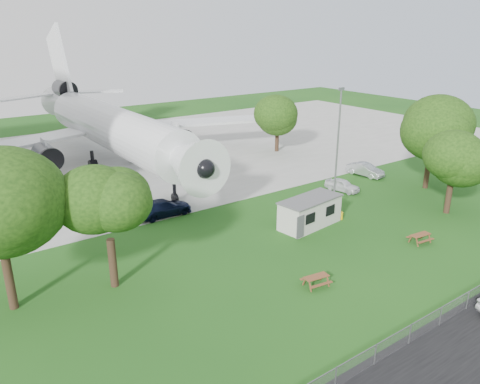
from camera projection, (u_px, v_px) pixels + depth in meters
ground at (316, 268)px, 35.00m from camera, size 160.00×160.00×0.00m
concrete_apron at (120, 158)px, 64.12m from camera, size 120.00×46.00×0.03m
airliner at (109, 125)px, 59.62m from camera, size 46.36×47.73×17.69m
site_cabin at (310, 212)px, 42.06m from camera, size 6.89×3.44×2.62m
picnic_west at (316, 286)px, 32.58m from camera, size 1.99×1.74×0.76m
picnic_east at (419, 242)px, 39.12m from camera, size 1.95×1.69×0.76m
fence at (429, 331)px, 27.72m from camera, size 58.00×0.04×1.30m
lamp_mast at (337, 156)px, 42.25m from camera, size 0.16×0.16×12.00m
tree_west_small at (107, 204)px, 30.57m from camera, size 5.91×5.91×9.09m
tree_east_front at (454, 161)px, 43.69m from camera, size 6.68×6.68×8.53m
tree_east_back at (433, 129)px, 50.18m from camera, size 7.78×7.78×10.60m
tree_far_apron at (278, 116)px, 66.06m from camera, size 6.55×6.55×8.46m
car_ne_hatch at (342, 185)px, 51.19m from camera, size 2.32×4.14×1.33m
car_ne_sedan at (365, 170)px, 56.38m from camera, size 2.09×4.73×1.51m
car_apron_van at (163, 208)px, 44.38m from camera, size 5.57×2.32×1.61m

